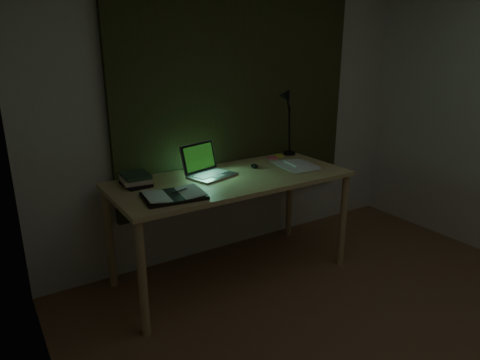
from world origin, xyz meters
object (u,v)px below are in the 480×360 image
(laptop, at_px, (212,161))
(loose_papers, at_px, (291,164))
(open_textbook, at_px, (174,195))
(desk, at_px, (232,227))
(desk_lamp, at_px, (291,123))
(book_stack, at_px, (137,179))

(laptop, bearing_deg, loose_papers, -22.12)
(laptop, height_order, open_textbook, laptop)
(desk, bearing_deg, desk_lamp, 21.25)
(loose_papers, bearing_deg, open_textbook, -169.62)
(laptop, xyz_separation_m, desk_lamp, (0.91, 0.22, 0.17))
(open_textbook, relative_size, loose_papers, 1.14)
(open_textbook, height_order, desk_lamp, desk_lamp)
(loose_papers, bearing_deg, desk, -177.76)
(desk, xyz_separation_m, loose_papers, (0.59, 0.02, 0.41))
(laptop, distance_m, open_textbook, 0.52)
(desk, xyz_separation_m, book_stack, (-0.66, 0.19, 0.45))
(desk, height_order, desk_lamp, desk_lamp)
(desk, distance_m, laptop, 0.54)
(open_textbook, bearing_deg, book_stack, 113.31)
(open_textbook, distance_m, desk_lamp, 1.46)
(desk, distance_m, book_stack, 0.82)
(loose_papers, bearing_deg, desk_lamp, 53.47)
(desk, height_order, open_textbook, open_textbook)
(desk, xyz_separation_m, desk_lamp, (0.80, 0.31, 0.69))
(desk, height_order, book_stack, book_stack)
(laptop, bearing_deg, desk, -54.65)
(desk, height_order, loose_papers, loose_papers)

